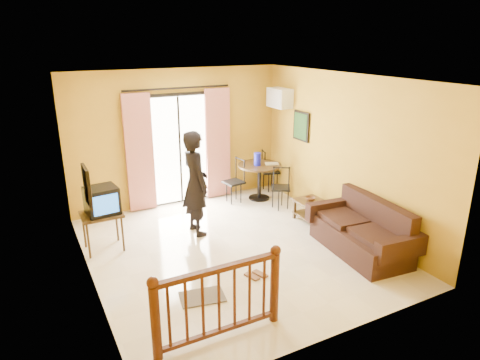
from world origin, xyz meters
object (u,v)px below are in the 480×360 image
dining_table (259,172)px  standing_person (195,183)px  television (102,200)px  sofa (363,233)px  coffee_table (316,210)px

dining_table → standing_person: (-1.86, -0.94, 0.32)m
television → dining_table: (3.44, 0.84, -0.25)m
television → dining_table: bearing=7.6°
dining_table → television: bearing=-166.3°
standing_person → sofa: bearing=-133.9°
television → standing_person: bearing=-9.9°
television → coffee_table: bearing=-18.6°
television → sofa: 4.29m
coffee_table → standing_person: bearing=161.4°
television → sofa: (3.73, -2.05, -0.54)m
sofa → standing_person: standing_person is taller
coffee_table → sofa: 1.23m
television → standing_person: size_ratio=0.29×
dining_table → coffee_table: dining_table is taller
sofa → standing_person: 2.96m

